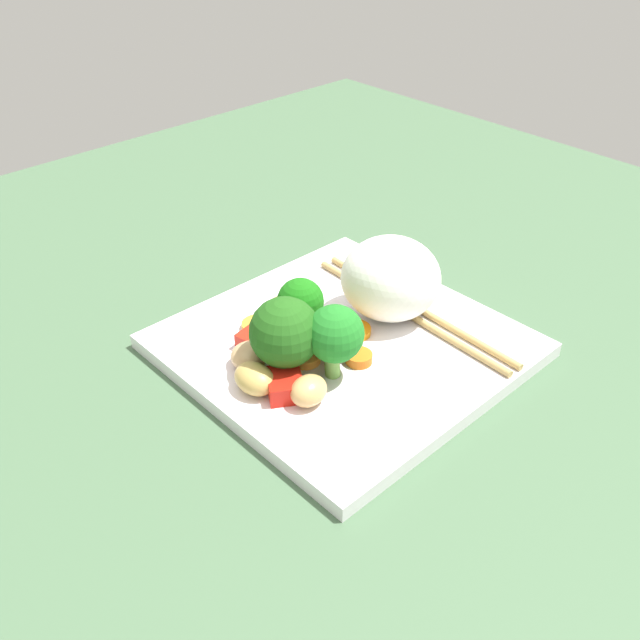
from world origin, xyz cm
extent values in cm
cube|color=#456445|center=(0.00, 0.00, -1.00)|extent=(110.00, 110.00, 2.00)
cube|color=white|center=(0.00, 0.00, 0.63)|extent=(25.11, 25.11, 1.25)
ellipsoid|color=white|center=(-5.34, 0.47, 4.87)|extent=(11.10, 11.24, 7.24)
cylinder|color=#589E3C|center=(2.91, -2.20, 2.58)|extent=(1.86, 1.99, 2.82)
sphere|color=#196B13|center=(2.90, -2.04, 5.32)|extent=(3.72, 3.72, 3.72)
cylinder|color=#75B457|center=(6.20, -0.23, 2.15)|extent=(1.61, 1.56, 1.86)
sphere|color=#215A17|center=(6.28, -0.18, 5.06)|extent=(5.40, 5.40, 5.40)
cylinder|color=#74AD4A|center=(3.92, 2.61, 2.41)|extent=(1.74, 1.67, 2.40)
sphere|color=#207924|center=(3.81, 2.78, 5.17)|extent=(4.40, 4.40, 4.40)
cylinder|color=#FC9934|center=(4.24, 0.44, 1.59)|extent=(2.37, 2.37, 0.67)
cylinder|color=orange|center=(0.90, -1.28, 1.61)|extent=(3.26, 3.26, 0.72)
cylinder|color=orange|center=(1.25, 2.89, 1.64)|extent=(2.99, 2.99, 0.79)
cylinder|color=gold|center=(4.20, -6.06, 1.54)|extent=(3.45, 3.45, 0.58)
cylinder|color=orange|center=(-1.23, -0.09, 1.55)|extent=(3.64, 3.64, 0.60)
cube|color=red|center=(5.91, -4.43, 1.93)|extent=(2.79, 2.34, 1.35)
cube|color=red|center=(7.93, 1.77, 2.02)|extent=(3.81, 3.99, 1.54)
ellipsoid|color=tan|center=(7.31, 3.70, 2.32)|extent=(3.40, 2.98, 2.15)
ellipsoid|color=tan|center=(9.32, -0.38, 2.34)|extent=(2.66, 3.55, 2.19)
ellipsoid|color=tan|center=(7.69, -2.63, 2.17)|extent=(3.90, 3.79, 1.84)
ellipsoid|color=tan|center=(1.79, 0.76, 2.79)|extent=(5.04, 4.77, 3.08)
ellipsoid|color=#B68050|center=(2.02, -5.12, 2.47)|extent=(4.28, 4.43, 2.43)
cylinder|color=tan|center=(-7.59, 1.30, 1.55)|extent=(1.64, 21.91, 0.61)
cylinder|color=tan|center=(-6.30, 1.24, 1.55)|extent=(1.64, 21.91, 0.61)
camera|label=1|loc=(33.73, 33.13, 35.94)|focal=40.18mm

